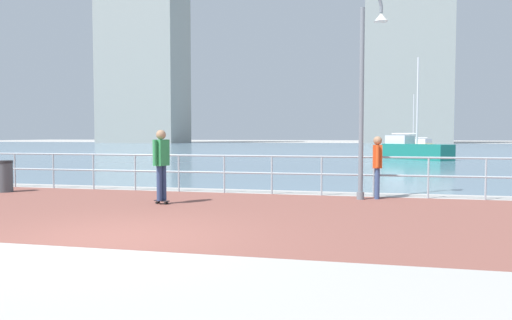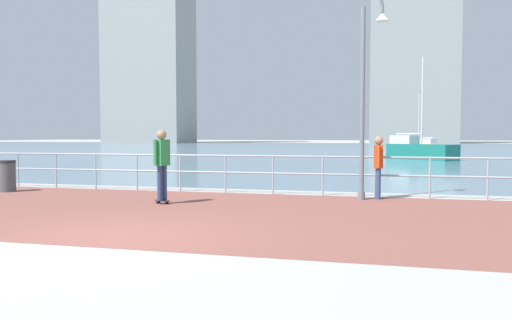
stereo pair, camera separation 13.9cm
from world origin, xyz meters
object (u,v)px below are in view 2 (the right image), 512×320
Objects in this scene: skateboarder at (162,159)px; sailboat_teal at (419,150)px; sailboat_gray at (419,147)px; trash_bin at (8,176)px; lamppost at (368,81)px; bystander at (378,162)px.

skateboarder is 0.26× the size of sailboat_teal.
skateboarder is 0.32× the size of sailboat_gray.
sailboat_teal reaches higher than trash_bin.
skateboarder is 38.36m from sailboat_gray.
sailboat_teal reaches higher than lamppost.
bystander is 21.73m from sailboat_teal.
skateboarder is at bearing -109.22° from sailboat_teal.
sailboat_teal is at bearing 70.78° from skateboarder.
skateboarder is at bearing -157.36° from bystander.
bystander is at bearing -97.26° from sailboat_gray.
lamppost is at bearing -98.92° from sailboat_teal.
sailboat_teal reaches higher than skateboarder.
sailboat_gray reaches higher than skateboarder.
bystander is 0.29× the size of sailboat_gray.
skateboarder is 5.56m from bystander.
sailboat_teal is 1.24× the size of sailboat_gray.
lamppost is 3.36× the size of bystander.
sailboat_gray reaches higher than trash_bin.
sailboat_teal reaches higher than sailboat_gray.
lamppost is 35.57m from sailboat_gray.
sailboat_gray is at bearing 82.32° from lamppost.
bystander is at bearing 4.63° from trash_bin.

